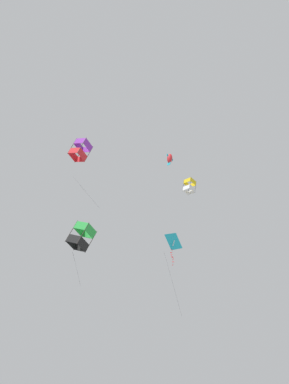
% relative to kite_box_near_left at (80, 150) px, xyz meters
% --- Properties ---
extents(kite_box_near_left, '(3.81, 3.30, 7.34)m').
position_rel_kite_box_near_left_xyz_m(kite_box_near_left, '(0.00, 0.00, 0.00)').
color(kite_box_near_left, purple).
extents(kite_box_mid_left, '(1.66, 1.52, 1.77)m').
position_rel_kite_box_near_left_xyz_m(kite_box_mid_left, '(4.76, -13.53, 4.46)').
color(kite_box_mid_left, yellow).
extents(kite_fish_highest, '(0.90, 0.95, 1.54)m').
position_rel_kite_box_near_left_xyz_m(kite_fish_highest, '(1.24, -9.49, 3.93)').
color(kite_fish_highest, red).
extents(kite_delta_upper_right, '(1.68, 1.99, 7.66)m').
position_rel_kite_box_near_left_xyz_m(kite_delta_upper_right, '(3.32, -10.37, -5.14)').
color(kite_delta_upper_right, '#1EB2C6').
extents(kite_box_low_drifter, '(2.24, 2.22, 4.96)m').
position_rel_kite_box_near_left_xyz_m(kite_box_low_drifter, '(-0.44, -0.97, -9.64)').
color(kite_box_low_drifter, green).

